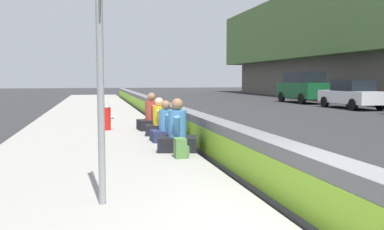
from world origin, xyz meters
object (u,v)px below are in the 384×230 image
route_sign_post (100,41)px  seated_person_far (152,118)px  seated_person_rear (159,123)px  fire_hydrant (107,116)px  parked_car_fourth (352,94)px  parked_car_midline (303,87)px  backpack (181,148)px  seated_person_foreground (177,134)px  seated_person_middle (166,128)px

route_sign_post → seated_person_far: bearing=-12.2°
route_sign_post → seated_person_rear: route_sign_post is taller
fire_hydrant → parked_car_fourth: (8.43, -14.31, 0.27)m
seated_person_far → parked_car_midline: size_ratio=0.24×
parked_car_fourth → parked_car_midline: bearing=-0.9°
fire_hydrant → backpack: 5.24m
fire_hydrant → seated_person_foreground: size_ratio=0.75×
fire_hydrant → parked_car_fourth: parked_car_fourth is taller
seated_person_rear → backpack: (-3.58, 0.11, -0.14)m
fire_hydrant → parked_car_fourth: bearing=-59.5°
seated_person_foreground → parked_car_fourth: (12.65, -12.89, 0.36)m
route_sign_post → seated_person_foreground: 4.44m
backpack → seated_person_far: bearing=-0.7°
seated_person_middle → backpack: bearing=177.8°
route_sign_post → parked_car_midline: size_ratio=0.75×
fire_hydrant → seated_person_foreground: (-4.22, -1.42, -0.08)m
seated_person_middle → backpack: seated_person_middle is taller
parked_car_fourth → seated_person_rear: bearing=127.6°
seated_person_rear → parked_car_fourth: bearing=-52.4°
seated_person_foreground → seated_person_middle: 1.49m
route_sign_post → parked_car_fourth: bearing=-41.7°
seated_person_foreground → seated_person_far: bearing=0.6°
seated_person_middle → seated_person_far: 2.51m
seated_person_rear → backpack: 3.59m
backpack → parked_car_midline: 23.55m
seated_person_rear → backpack: size_ratio=2.68×
route_sign_post → seated_person_foreground: (3.72, -1.71, -1.70)m
seated_person_rear → seated_person_far: size_ratio=0.91×
seated_person_rear → route_sign_post: bearing=165.1°
route_sign_post → seated_person_far: route_sign_post is taller
seated_person_far → seated_person_foreground: bearing=-179.4°
seated_person_foreground → parked_car_fourth: bearing=-45.5°
seated_person_middle → parked_car_fourth: parked_car_fourth is taller
fire_hydrant → seated_person_rear: size_ratio=0.82×
parked_car_fourth → backpack: bearing=136.1°
seated_person_rear → parked_car_midline: 20.60m
seated_person_far → seated_person_rear: bearing=-177.7°
seated_person_foreground → backpack: 0.86m
seated_person_rear → parked_car_midline: parked_car_midline is taller
fire_hydrant → backpack: fire_hydrant is taller
seated_person_foreground → backpack: bearing=173.3°
fire_hydrant → parked_car_midline: parked_car_midline is taller
fire_hydrant → backpack: (-5.06, -1.33, -0.25)m
parked_car_midline → seated_person_rear: bearing=140.9°
seated_person_foreground → parked_car_midline: size_ratio=0.24×
seated_person_middle → parked_car_midline: (17.24, -12.99, 0.72)m
seated_person_middle → seated_person_rear: 1.26m
seated_person_rear → backpack: seated_person_rear is taller
route_sign_post → seated_person_far: size_ratio=3.07×
route_sign_post → seated_person_middle: (5.21, -1.70, -1.74)m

